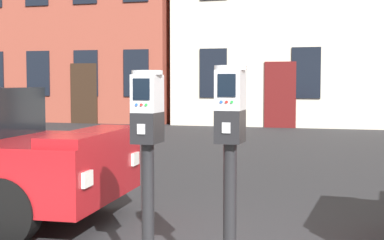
{
  "coord_description": "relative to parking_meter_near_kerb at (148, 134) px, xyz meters",
  "views": [
    {
      "loc": [
        1.27,
        -3.91,
        1.5
      ],
      "look_at": [
        0.18,
        -0.07,
        1.22
      ],
      "focal_mm": 53.64,
      "sensor_mm": 36.0,
      "label": 1
    }
  ],
  "objects": [
    {
      "name": "parking_meter_twin_adjacent",
      "position": [
        0.59,
        0.0,
        0.02
      ],
      "size": [
        0.22,
        0.25,
        1.46
      ],
      "rotation": [
        0.0,
        0.0,
        -1.57
      ],
      "color": "black",
      "rests_on": "sidewalk_slab"
    },
    {
      "name": "parking_meter_near_kerb",
      "position": [
        0.0,
        0.0,
        0.0
      ],
      "size": [
        0.22,
        0.25,
        1.43
      ],
      "rotation": [
        0.0,
        0.0,
        -1.57
      ],
      "color": "black",
      "rests_on": "sidewalk_slab"
    }
  ]
}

